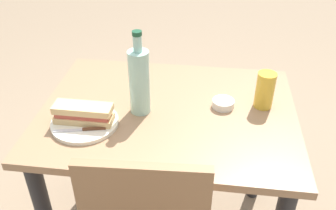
{
  "coord_description": "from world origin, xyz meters",
  "views": [
    {
      "loc": [
        -0.15,
        1.16,
        1.55
      ],
      "look_at": [
        0.0,
        0.0,
        0.76
      ],
      "focal_mm": 39.65,
      "sensor_mm": 36.0,
      "label": 1
    }
  ],
  "objects_px": {
    "plate_near": "(85,123)",
    "baguette_sandwich_near": "(83,113)",
    "beer_glass": "(265,90)",
    "olive_bowl": "(223,104)",
    "water_bottle": "(139,81)",
    "dining_table": "(168,137)",
    "knife_near": "(83,129)"
  },
  "relations": [
    {
      "from": "dining_table",
      "to": "beer_glass",
      "type": "distance_m",
      "value": 0.42
    },
    {
      "from": "baguette_sandwich_near",
      "to": "beer_glass",
      "type": "xyz_separation_m",
      "value": [
        -0.65,
        -0.2,
        0.02
      ]
    },
    {
      "from": "baguette_sandwich_near",
      "to": "beer_glass",
      "type": "height_order",
      "value": "beer_glass"
    },
    {
      "from": "dining_table",
      "to": "knife_near",
      "type": "relative_size",
      "value": 5.45
    },
    {
      "from": "beer_glass",
      "to": "olive_bowl",
      "type": "distance_m",
      "value": 0.16
    },
    {
      "from": "knife_near",
      "to": "olive_bowl",
      "type": "distance_m",
      "value": 0.54
    },
    {
      "from": "plate_near",
      "to": "olive_bowl",
      "type": "bearing_deg",
      "value": -160.08
    },
    {
      "from": "baguette_sandwich_near",
      "to": "olive_bowl",
      "type": "height_order",
      "value": "baguette_sandwich_near"
    },
    {
      "from": "baguette_sandwich_near",
      "to": "dining_table",
      "type": "bearing_deg",
      "value": -154.84
    },
    {
      "from": "olive_bowl",
      "to": "beer_glass",
      "type": "bearing_deg",
      "value": -170.31
    },
    {
      "from": "dining_table",
      "to": "water_bottle",
      "type": "distance_m",
      "value": 0.29
    },
    {
      "from": "water_bottle",
      "to": "beer_glass",
      "type": "height_order",
      "value": "water_bottle"
    },
    {
      "from": "plate_near",
      "to": "water_bottle",
      "type": "height_order",
      "value": "water_bottle"
    },
    {
      "from": "baguette_sandwich_near",
      "to": "olive_bowl",
      "type": "bearing_deg",
      "value": -160.08
    },
    {
      "from": "dining_table",
      "to": "baguette_sandwich_near",
      "type": "relative_size",
      "value": 4.65
    },
    {
      "from": "knife_near",
      "to": "olive_bowl",
      "type": "bearing_deg",
      "value": -154.44
    },
    {
      "from": "plate_near",
      "to": "beer_glass",
      "type": "height_order",
      "value": "beer_glass"
    },
    {
      "from": "baguette_sandwich_near",
      "to": "knife_near",
      "type": "relative_size",
      "value": 1.17
    },
    {
      "from": "dining_table",
      "to": "plate_near",
      "type": "height_order",
      "value": "plate_near"
    },
    {
      "from": "plate_near",
      "to": "dining_table",
      "type": "bearing_deg",
      "value": -154.84
    },
    {
      "from": "knife_near",
      "to": "water_bottle",
      "type": "relative_size",
      "value": 0.55
    },
    {
      "from": "knife_near",
      "to": "beer_glass",
      "type": "height_order",
      "value": "beer_glass"
    },
    {
      "from": "plate_near",
      "to": "baguette_sandwich_near",
      "type": "relative_size",
      "value": 1.16
    },
    {
      "from": "water_bottle",
      "to": "beer_glass",
      "type": "distance_m",
      "value": 0.48
    },
    {
      "from": "knife_near",
      "to": "water_bottle",
      "type": "bearing_deg",
      "value": -136.43
    },
    {
      "from": "plate_near",
      "to": "olive_bowl",
      "type": "relative_size",
      "value": 2.86
    },
    {
      "from": "dining_table",
      "to": "plate_near",
      "type": "xyz_separation_m",
      "value": [
        0.29,
        0.13,
        0.14
      ]
    },
    {
      "from": "plate_near",
      "to": "olive_bowl",
      "type": "distance_m",
      "value": 0.53
    },
    {
      "from": "dining_table",
      "to": "water_bottle",
      "type": "bearing_deg",
      "value": 12.17
    },
    {
      "from": "dining_table",
      "to": "water_bottle",
      "type": "height_order",
      "value": "water_bottle"
    },
    {
      "from": "beer_glass",
      "to": "water_bottle",
      "type": "bearing_deg",
      "value": 11.36
    },
    {
      "from": "baguette_sandwich_near",
      "to": "knife_near",
      "type": "height_order",
      "value": "baguette_sandwich_near"
    }
  ]
}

